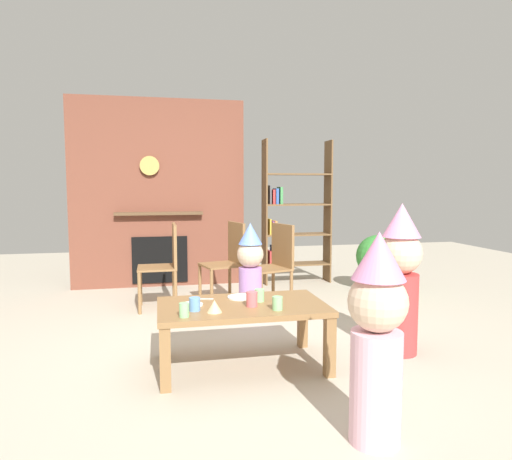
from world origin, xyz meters
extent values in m
plane|color=#BCB29E|center=(0.00, 0.00, 0.00)|extent=(12.00, 12.00, 0.00)
cube|color=brown|center=(-0.67, 2.60, 1.20)|extent=(2.20, 0.18, 2.40)
cube|color=black|center=(-0.67, 2.50, 0.35)|extent=(0.70, 0.02, 0.60)
cube|color=brown|center=(-0.67, 2.46, 0.95)|extent=(1.10, 0.10, 0.04)
cylinder|color=tan|center=(-0.77, 2.48, 1.55)|extent=(0.24, 0.04, 0.24)
cube|color=brown|center=(0.69, 2.40, 0.95)|extent=(0.02, 0.28, 1.90)
cube|color=brown|center=(1.57, 2.40, 0.95)|extent=(0.02, 0.28, 1.90)
cube|color=brown|center=(1.13, 2.40, 0.25)|extent=(0.86, 0.28, 0.02)
cube|color=brown|center=(1.13, 2.40, 0.65)|extent=(0.86, 0.28, 0.02)
cube|color=brown|center=(1.13, 2.40, 1.05)|extent=(0.86, 0.28, 0.02)
cube|color=brown|center=(1.13, 2.40, 1.45)|extent=(0.86, 0.28, 0.02)
cube|color=#B23333|center=(0.75, 2.40, 0.35)|extent=(0.03, 0.20, 0.18)
cube|color=#3359A5|center=(0.80, 2.40, 0.38)|extent=(0.02, 0.20, 0.25)
cube|color=#3F8C4C|center=(0.84, 2.40, 0.36)|extent=(0.04, 0.20, 0.21)
cube|color=gold|center=(0.75, 2.40, 0.76)|extent=(0.02, 0.20, 0.21)
cube|color=#8C4C99|center=(0.79, 2.40, 0.75)|extent=(0.02, 0.20, 0.17)
cube|color=#D87F3F|center=(0.83, 2.40, 0.75)|extent=(0.03, 0.20, 0.18)
cube|color=#4C4C51|center=(0.75, 2.40, 1.18)|extent=(0.02, 0.20, 0.24)
cube|color=#B23333|center=(0.80, 2.40, 1.16)|extent=(0.03, 0.20, 0.19)
cube|color=#3359A5|center=(0.84, 2.40, 1.16)|extent=(0.04, 0.20, 0.20)
cube|color=#3F8C4C|center=(0.90, 2.40, 1.17)|extent=(0.03, 0.20, 0.22)
cube|color=olive|center=(-0.11, -0.33, 0.44)|extent=(1.19, 0.69, 0.04)
cube|color=olive|center=(-0.65, -0.63, 0.21)|extent=(0.07, 0.07, 0.42)
cube|color=olive|center=(0.44, -0.63, 0.21)|extent=(0.07, 0.07, 0.42)
cube|color=olive|center=(-0.65, -0.03, 0.21)|extent=(0.07, 0.07, 0.42)
cube|color=olive|center=(0.44, -0.03, 0.21)|extent=(0.07, 0.07, 0.42)
cylinder|color=#8CD18C|center=(-0.53, -0.57, 0.50)|extent=(0.06, 0.06, 0.09)
cylinder|color=#8CD18C|center=(0.03, -0.28, 0.50)|extent=(0.07, 0.07, 0.09)
cylinder|color=#E5666B|center=(-0.05, -0.41, 0.51)|extent=(0.08, 0.08, 0.10)
cylinder|color=#669EE0|center=(-0.45, -0.44, 0.50)|extent=(0.07, 0.07, 0.09)
cylinder|color=#8CD18C|center=(0.10, -0.53, 0.50)|extent=(0.07, 0.07, 0.09)
cylinder|color=white|center=(-0.08, -0.15, 0.46)|extent=(0.20, 0.20, 0.01)
cylinder|color=white|center=(-0.47, -0.30, 0.46)|extent=(0.17, 0.17, 0.01)
cone|color=#EAC68C|center=(-0.33, -0.50, 0.50)|extent=(0.10, 0.10, 0.08)
cube|color=silver|center=(-0.36, -0.13, 0.46)|extent=(0.15, 0.05, 0.01)
cylinder|color=#EAB2C6|center=(0.37, -1.44, 0.29)|extent=(0.26, 0.26, 0.58)
sphere|color=beige|center=(0.37, -1.44, 0.72)|extent=(0.30, 0.30, 0.30)
cone|color=pink|center=(0.37, -1.44, 0.96)|extent=(0.27, 0.27, 0.24)
cylinder|color=#D13838|center=(1.13, -0.31, 0.31)|extent=(0.28, 0.28, 0.62)
sphere|color=beige|center=(1.13, -0.31, 0.79)|extent=(0.32, 0.32, 0.32)
cone|color=pink|center=(1.13, -0.31, 1.04)|extent=(0.29, 0.29, 0.26)
cylinder|color=#B27FCC|center=(0.19, 0.87, 0.25)|extent=(0.23, 0.23, 0.50)
sphere|color=beige|center=(0.19, 0.87, 0.63)|extent=(0.26, 0.26, 0.26)
cone|color=#668CE5|center=(0.19, 0.87, 0.83)|extent=(0.23, 0.23, 0.21)
cube|color=olive|center=(-0.70, 1.40, 0.44)|extent=(0.40, 0.40, 0.02)
cube|color=olive|center=(-0.52, 1.41, 0.68)|extent=(0.03, 0.40, 0.45)
cylinder|color=olive|center=(-0.88, 1.58, 0.21)|extent=(0.04, 0.04, 0.43)
cylinder|color=olive|center=(-0.88, 1.22, 0.21)|extent=(0.04, 0.04, 0.43)
cylinder|color=olive|center=(-0.52, 1.59, 0.21)|extent=(0.04, 0.04, 0.43)
cylinder|color=olive|center=(-0.52, 1.23, 0.21)|extent=(0.04, 0.04, 0.43)
cube|color=olive|center=(-0.02, 1.43, 0.44)|extent=(0.49, 0.49, 0.02)
cube|color=olive|center=(0.16, 1.48, 0.68)|extent=(0.13, 0.39, 0.45)
cylinder|color=olive|center=(-0.24, 1.56, 0.21)|extent=(0.04, 0.04, 0.43)
cylinder|color=olive|center=(-0.15, 1.21, 0.21)|extent=(0.04, 0.04, 0.43)
cylinder|color=olive|center=(0.11, 1.65, 0.21)|extent=(0.04, 0.04, 0.43)
cylinder|color=olive|center=(0.20, 1.30, 0.21)|extent=(0.04, 0.04, 0.43)
cube|color=olive|center=(0.42, 1.10, 0.44)|extent=(0.50, 0.50, 0.02)
cube|color=olive|center=(0.60, 1.16, 0.68)|extent=(0.15, 0.39, 0.45)
cylinder|color=olive|center=(0.20, 1.22, 0.21)|extent=(0.04, 0.04, 0.43)
cylinder|color=olive|center=(0.30, 0.88, 0.21)|extent=(0.04, 0.04, 0.43)
cylinder|color=olive|center=(0.54, 1.33, 0.21)|extent=(0.04, 0.04, 0.43)
cylinder|color=olive|center=(0.65, 0.98, 0.21)|extent=(0.04, 0.04, 0.43)
cylinder|color=#9E5B42|center=(1.98, 1.74, 0.10)|extent=(0.23, 0.23, 0.20)
sphere|color=#368835|center=(1.98, 1.74, 0.42)|extent=(0.53, 0.53, 0.53)
camera|label=1|loc=(-0.68, -3.51, 1.30)|focal=32.42mm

